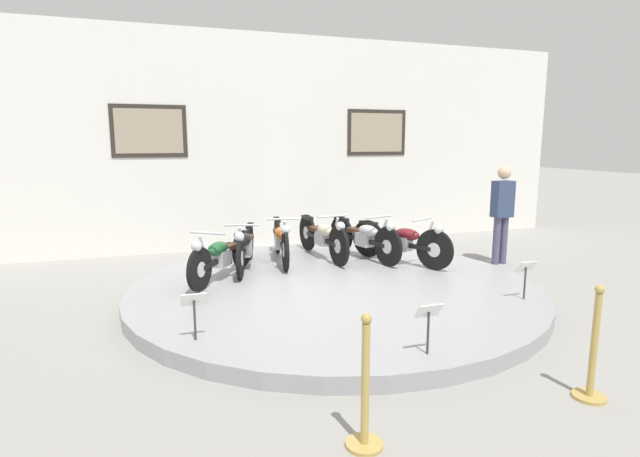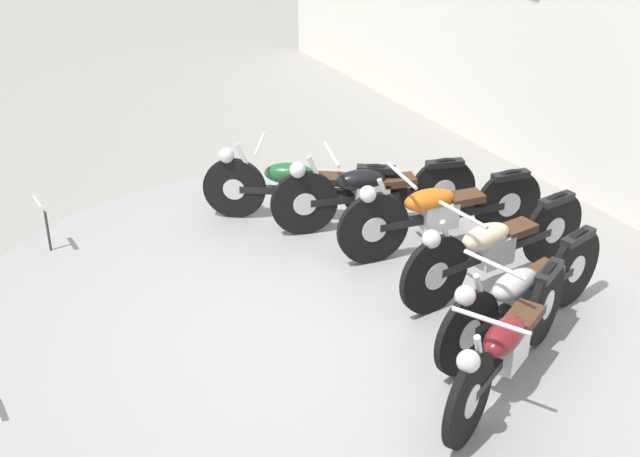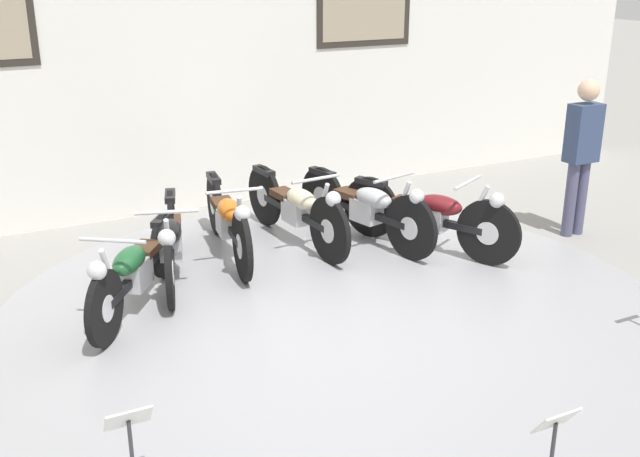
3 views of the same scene
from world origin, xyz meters
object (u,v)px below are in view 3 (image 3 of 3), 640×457
at_px(info_placard_front_left, 129,429).
at_px(visitor_standing, 582,148).
at_px(motorcycle_green, 135,268).
at_px(motorcycle_black, 170,240).
at_px(motorcycle_cream, 297,207).
at_px(info_placard_front_centre, 555,431).
at_px(motorcycle_orange, 228,218).
at_px(motorcycle_silver, 367,206).
at_px(motorcycle_maroon, 430,214).

bearing_deg(info_placard_front_left, visitor_standing, 22.23).
relative_size(motorcycle_green, motorcycle_black, 0.85).
distance_m(motorcycle_cream, info_placard_front_centre, 4.15).
distance_m(motorcycle_orange, motorcycle_silver, 1.46).
bearing_deg(info_placard_front_left, motorcycle_orange, 60.66).
relative_size(motorcycle_green, motorcycle_orange, 0.81).
xyz_separation_m(motorcycle_green, motorcycle_maroon, (3.01, -0.00, 0.02)).
bearing_deg(motorcycle_maroon, motorcycle_cream, 144.76).
height_order(motorcycle_cream, visitor_standing, visitor_standing).
bearing_deg(info_placard_front_centre, motorcycle_maroon, 65.85).
distance_m(motorcycle_silver, info_placard_front_left, 4.18).
distance_m(info_placard_front_left, visitor_standing, 6.10).
relative_size(info_placard_front_centre, visitor_standing, 0.29).
xyz_separation_m(motorcycle_maroon, visitor_standing, (2.04, 0.05, 0.45)).
distance_m(motorcycle_black, motorcycle_cream, 1.46).
bearing_deg(info_placard_front_left, motorcycle_green, 75.42).
height_order(motorcycle_black, motorcycle_silver, motorcycle_silver).
xyz_separation_m(motorcycle_cream, info_placard_front_left, (-2.47, -3.05, -0.03)).
xyz_separation_m(motorcycle_cream, visitor_standing, (3.16, -0.75, 0.44)).
bearing_deg(visitor_standing, motorcycle_green, -179.48).
relative_size(motorcycle_cream, info_placard_front_centre, 3.95).
bearing_deg(visitor_standing, info_placard_front_centre, -136.23).
bearing_deg(info_placard_front_centre, motorcycle_orange, 95.23).
relative_size(info_placard_front_left, visitor_standing, 0.29).
bearing_deg(info_placard_front_centre, visitor_standing, 43.77).
bearing_deg(motorcycle_maroon, motorcycle_orange, 157.10).
bearing_deg(info_placard_front_centre, motorcycle_cream, 84.80).
height_order(motorcycle_black, motorcycle_maroon, motorcycle_maroon).
bearing_deg(motorcycle_green, info_placard_front_left, -104.58).
bearing_deg(motorcycle_orange, motorcycle_black, -156.89).
distance_m(motorcycle_cream, motorcycle_silver, 0.73).
distance_m(motorcycle_maroon, visitor_standing, 2.09).
distance_m(motorcycle_green, motorcycle_cream, 2.04).
bearing_deg(info_placard_front_left, motorcycle_maroon, 32.12).
bearing_deg(visitor_standing, motorcycle_silver, 169.51).
bearing_deg(motorcycle_black, motorcycle_silver, 0.02).
relative_size(motorcycle_black, visitor_standing, 1.07).
relative_size(motorcycle_black, motorcycle_maroon, 1.05).
bearing_deg(motorcycle_cream, motorcycle_maroon, -35.24).
height_order(motorcycle_silver, motorcycle_maroon, same).
height_order(motorcycle_black, info_placard_front_left, motorcycle_black).
bearing_deg(visitor_standing, motorcycle_black, 174.27).
relative_size(motorcycle_orange, info_placard_front_left, 3.91).
xyz_separation_m(motorcycle_black, visitor_standing, (4.59, -0.46, 0.46)).
height_order(info_placard_front_left, info_placard_front_centre, same).
height_order(motorcycle_orange, visitor_standing, visitor_standing).
distance_m(motorcycle_black, motorcycle_silver, 2.10).
relative_size(motorcycle_green, motorcycle_maroon, 0.90).
bearing_deg(info_placard_front_left, motorcycle_black, 69.34).
height_order(motorcycle_orange, motorcycle_silver, motorcycle_orange).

